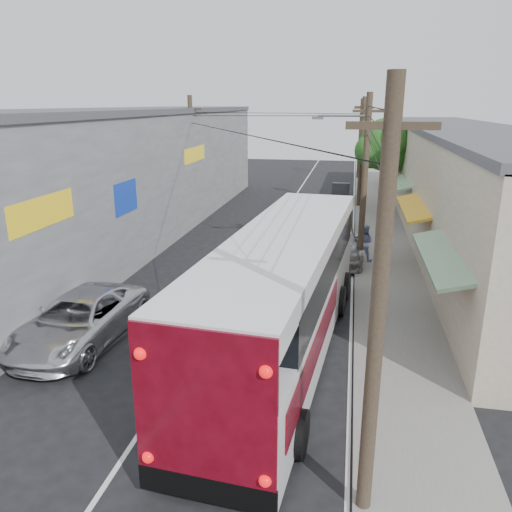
{
  "coord_description": "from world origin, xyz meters",
  "views": [
    {
      "loc": [
        4.64,
        -10.05,
        7.53
      ],
      "look_at": [
        1.14,
        8.13,
        1.84
      ],
      "focal_mm": 35.0,
      "sensor_mm": 36.0,
      "label": 1
    }
  ],
  "objects_px": {
    "jeepney": "(80,320)",
    "parked_car_mid": "(336,218)",
    "pedestrian_near": "(383,243)",
    "parked_car_far": "(341,192)",
    "parked_suv": "(332,239)",
    "coach_bus": "(285,291)",
    "pedestrian_far": "(364,243)"
  },
  "relations": [
    {
      "from": "jeepney",
      "to": "parked_car_mid",
      "type": "height_order",
      "value": "jeepney"
    },
    {
      "from": "pedestrian_near",
      "to": "parked_car_far",
      "type": "bearing_deg",
      "value": -72.06
    },
    {
      "from": "parked_suv",
      "to": "parked_car_mid",
      "type": "bearing_deg",
      "value": 83.18
    },
    {
      "from": "jeepney",
      "to": "parked_car_mid",
      "type": "relative_size",
      "value": 1.38
    },
    {
      "from": "jeepney",
      "to": "parked_car_mid",
      "type": "distance_m",
      "value": 18.67
    },
    {
      "from": "coach_bus",
      "to": "parked_suv",
      "type": "distance_m",
      "value": 10.54
    },
    {
      "from": "jeepney",
      "to": "pedestrian_far",
      "type": "distance_m",
      "value": 13.96
    },
    {
      "from": "parked_suv",
      "to": "parked_car_far",
      "type": "bearing_deg",
      "value": 83.18
    },
    {
      "from": "parked_suv",
      "to": "pedestrian_near",
      "type": "relative_size",
      "value": 3.54
    },
    {
      "from": "parked_car_far",
      "to": "pedestrian_far",
      "type": "distance_m",
      "value": 16.65
    },
    {
      "from": "parked_suv",
      "to": "parked_car_mid",
      "type": "distance_m",
      "value": 5.9
    },
    {
      "from": "coach_bus",
      "to": "parked_car_mid",
      "type": "distance_m",
      "value": 16.42
    },
    {
      "from": "pedestrian_far",
      "to": "parked_car_mid",
      "type": "bearing_deg",
      "value": -61.45
    },
    {
      "from": "coach_bus",
      "to": "jeepney",
      "type": "bearing_deg",
      "value": -169.05
    },
    {
      "from": "parked_suv",
      "to": "coach_bus",
      "type": "bearing_deg",
      "value": -102.24
    },
    {
      "from": "parked_car_far",
      "to": "pedestrian_far",
      "type": "bearing_deg",
      "value": -84.58
    },
    {
      "from": "parked_suv",
      "to": "pedestrian_near",
      "type": "bearing_deg",
      "value": -18.68
    },
    {
      "from": "parked_car_far",
      "to": "parked_suv",
      "type": "bearing_deg",
      "value": -90.1
    },
    {
      "from": "jeepney",
      "to": "parked_suv",
      "type": "bearing_deg",
      "value": 57.97
    },
    {
      "from": "parked_suv",
      "to": "pedestrian_near",
      "type": "height_order",
      "value": "pedestrian_near"
    },
    {
      "from": "coach_bus",
      "to": "parked_suv",
      "type": "bearing_deg",
      "value": 89.34
    },
    {
      "from": "jeepney",
      "to": "parked_car_far",
      "type": "relative_size",
      "value": 1.42
    },
    {
      "from": "pedestrian_near",
      "to": "pedestrian_far",
      "type": "xyz_separation_m",
      "value": [
        -0.92,
        -0.13,
        -0.01
      ]
    },
    {
      "from": "coach_bus",
      "to": "parked_car_mid",
      "type": "xyz_separation_m",
      "value": [
        0.99,
        16.33,
        -1.31
      ]
    },
    {
      "from": "coach_bus",
      "to": "pedestrian_near",
      "type": "relative_size",
      "value": 7.54
    },
    {
      "from": "parked_suv",
      "to": "pedestrian_far",
      "type": "distance_m",
      "value": 1.73
    },
    {
      "from": "parked_car_mid",
      "to": "jeepney",
      "type": "bearing_deg",
      "value": -115.05
    },
    {
      "from": "parked_suv",
      "to": "pedestrian_far",
      "type": "bearing_deg",
      "value": -29.06
    },
    {
      "from": "parked_suv",
      "to": "parked_car_far",
      "type": "height_order",
      "value": "parked_suv"
    },
    {
      "from": "jeepney",
      "to": "pedestrian_far",
      "type": "xyz_separation_m",
      "value": [
        9.2,
        10.5,
        0.23
      ]
    },
    {
      "from": "parked_car_far",
      "to": "pedestrian_far",
      "type": "height_order",
      "value": "pedestrian_far"
    },
    {
      "from": "coach_bus",
      "to": "pedestrian_near",
      "type": "xyz_separation_m",
      "value": [
        3.51,
        9.91,
        -0.99
      ]
    }
  ]
}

